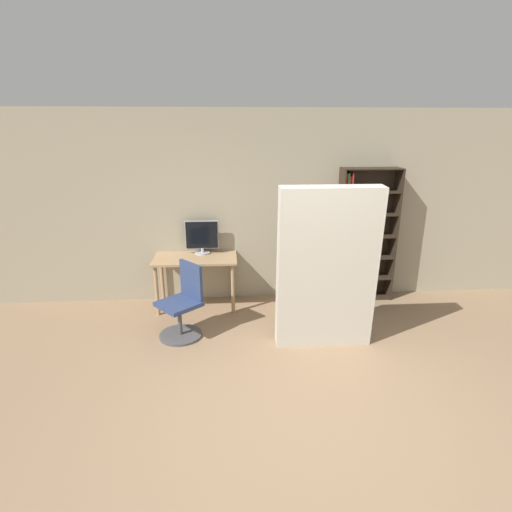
{
  "coord_description": "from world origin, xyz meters",
  "views": [
    {
      "loc": [
        -0.67,
        -2.79,
        2.47
      ],
      "look_at": [
        -0.36,
        1.53,
        1.05
      ],
      "focal_mm": 28.0,
      "sensor_mm": 36.0,
      "label": 1
    }
  ],
  "objects_px": {
    "mattress_near": "(327,270)",
    "office_chair": "(183,308)",
    "bookshelf": "(358,238)",
    "monitor": "(202,237)"
  },
  "relations": [
    {
      "from": "monitor",
      "to": "mattress_near",
      "type": "xyz_separation_m",
      "value": [
        1.46,
        -1.34,
        -0.04
      ]
    },
    {
      "from": "mattress_near",
      "to": "office_chair",
      "type": "bearing_deg",
      "value": 168.18
    },
    {
      "from": "monitor",
      "to": "mattress_near",
      "type": "distance_m",
      "value": 1.99
    },
    {
      "from": "office_chair",
      "to": "mattress_near",
      "type": "xyz_separation_m",
      "value": [
        1.66,
        -0.35,
        0.58
      ]
    },
    {
      "from": "bookshelf",
      "to": "monitor",
      "type": "bearing_deg",
      "value": -179.92
    },
    {
      "from": "office_chair",
      "to": "bookshelf",
      "type": "bearing_deg",
      "value": 22.12
    },
    {
      "from": "bookshelf",
      "to": "mattress_near",
      "type": "bearing_deg",
      "value": -120.28
    },
    {
      "from": "bookshelf",
      "to": "mattress_near",
      "type": "xyz_separation_m",
      "value": [
        -0.78,
        -1.34,
        0.01
      ]
    },
    {
      "from": "office_chair",
      "to": "mattress_near",
      "type": "bearing_deg",
      "value": -11.82
    },
    {
      "from": "bookshelf",
      "to": "mattress_near",
      "type": "distance_m",
      "value": 1.56
    }
  ]
}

